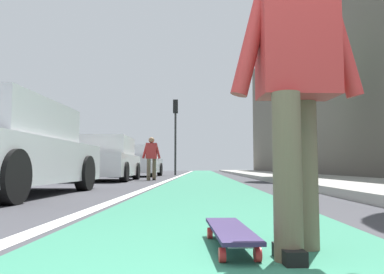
# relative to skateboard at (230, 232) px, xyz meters

# --- Properties ---
(ground_plane) EXTENTS (80.00, 80.00, 0.00)m
(ground_plane) POSITION_rel_skateboard_xyz_m (8.75, 0.10, -0.09)
(ground_plane) COLOR #38383D
(bike_lane_paint) EXTENTS (56.00, 2.16, 0.00)m
(bike_lane_paint) POSITION_rel_skateboard_xyz_m (22.75, 0.10, -0.09)
(bike_lane_paint) COLOR #2D7256
(bike_lane_paint) RESTS_ON ground
(lane_stripe_white) EXTENTS (52.00, 0.16, 0.01)m
(lane_stripe_white) POSITION_rel_skateboard_xyz_m (18.75, 1.33, -0.09)
(lane_stripe_white) COLOR silver
(lane_stripe_white) RESTS_ON ground
(sidewalk_curb) EXTENTS (52.00, 3.20, 0.14)m
(sidewalk_curb) POSITION_rel_skateboard_xyz_m (16.75, -3.46, -0.02)
(sidewalk_curb) COLOR #9E9B93
(sidewalk_curb) RESTS_ON ground
(building_facade) EXTENTS (40.00, 1.20, 11.32)m
(building_facade) POSITION_rel_skateboard_xyz_m (20.75, -6.23, 5.56)
(building_facade) COLOR #5F584E
(building_facade) RESTS_ON ground
(skateboard) EXTENTS (0.85, 0.26, 0.11)m
(skateboard) POSITION_rel_skateboard_xyz_m (0.00, 0.00, 0.00)
(skateboard) COLOR red
(skateboard) RESTS_ON ground
(skater_person) EXTENTS (0.48, 0.72, 1.64)m
(skater_person) POSITION_rel_skateboard_xyz_m (-0.15, -0.35, 0.84)
(skater_person) COLOR brown
(skater_person) RESTS_ON ground
(parked_car_near) EXTENTS (4.59, 2.01, 1.50)m
(parked_car_near) POSITION_rel_skateboard_xyz_m (3.77, 3.34, 0.63)
(parked_car_near) COLOR silver
(parked_car_near) RESTS_ON ground
(parked_car_mid) EXTENTS (4.13, 2.04, 1.47)m
(parked_car_mid) POSITION_rel_skateboard_xyz_m (10.57, 3.42, 0.61)
(parked_car_mid) COLOR silver
(parked_car_mid) RESTS_ON ground
(parked_car_far) EXTENTS (4.17, 1.91, 1.50)m
(parked_car_far) POSITION_rel_skateboard_xyz_m (16.54, 3.23, 0.63)
(parked_car_far) COLOR silver
(parked_car_far) RESTS_ON ground
(traffic_light) EXTENTS (0.33, 0.28, 4.45)m
(traffic_light) POSITION_rel_skateboard_xyz_m (20.07, 1.73, 2.97)
(traffic_light) COLOR #2D2D2D
(traffic_light) RESTS_ON ground
(street_tree_mid) EXTENTS (2.29, 2.29, 4.81)m
(street_tree_mid) POSITION_rel_skateboard_xyz_m (11.17, -3.06, 3.53)
(street_tree_mid) COLOR brown
(street_tree_mid) RESTS_ON ground
(pedestrian_distant) EXTENTS (0.42, 0.66, 1.50)m
(pedestrian_distant) POSITION_rel_skateboard_xyz_m (11.02, 1.92, 0.77)
(pedestrian_distant) COLOR brown
(pedestrian_distant) RESTS_ON ground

